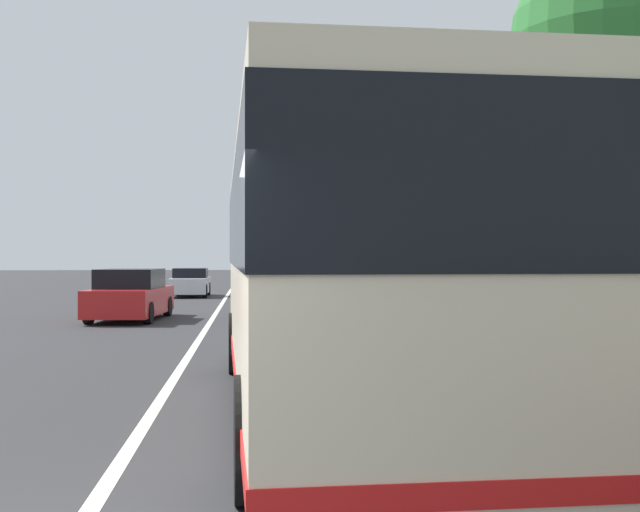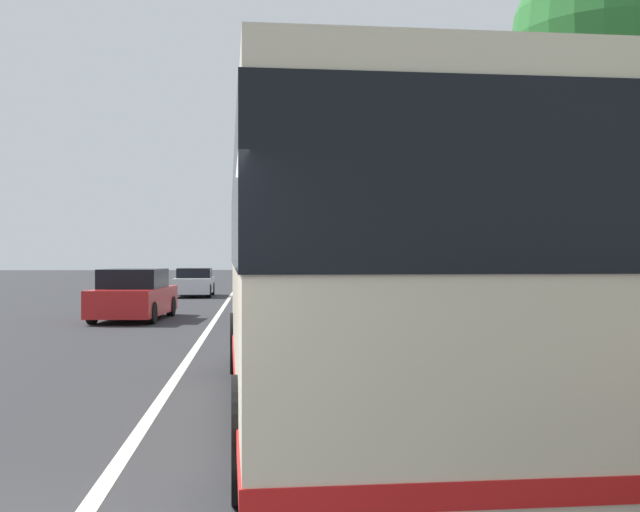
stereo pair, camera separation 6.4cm
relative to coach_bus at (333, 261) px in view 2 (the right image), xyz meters
name	(u,v)px [view 2 (the right image)]	position (x,y,z in m)	size (l,w,h in m)	color
sidewalk_curb	(575,354)	(4.86, -5.14, -1.81)	(110.00, 3.60, 0.14)	#9E998E
lane_divider_line	(187,361)	(4.86, 2.23, -1.87)	(110.00, 0.16, 0.01)	silver
coach_bus	(333,261)	(0.00, 0.00, 0.00)	(10.71, 2.85, 3.19)	beige
car_ahead_same_lane	(194,283)	(28.43, 3.99, -1.22)	(4.05, 1.79, 1.37)	silver
car_side_street	(134,296)	(14.50, 4.70, -1.14)	(4.68, 2.19, 1.56)	red
roadside_tree_mid_block	(614,41)	(1.62, -4.36, 3.26)	(2.98, 2.98, 6.69)	brown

